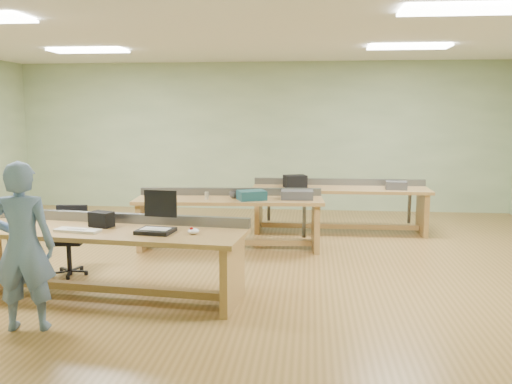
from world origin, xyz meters
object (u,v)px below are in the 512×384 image
(parts_bin_teal, at_px, (252,195))
(drinks_can, at_px, (207,196))
(person, at_px, (23,247))
(workbench_front, at_px, (99,245))
(workbench_mid, at_px, (229,211))
(task_chair, at_px, (70,250))
(laptop_base, at_px, (156,231))
(parts_bin_grey, at_px, (297,195))
(workbench_back, at_px, (339,199))
(mug, at_px, (233,195))
(camera_bag, at_px, (101,219))

(parts_bin_teal, distance_m, drinks_can, 0.65)
(person, bearing_deg, workbench_front, -118.68)
(workbench_mid, height_order, person, person)
(workbench_mid, bearing_deg, task_chair, -144.05)
(laptop_base, height_order, parts_bin_teal, parts_bin_teal)
(workbench_front, height_order, parts_bin_grey, parts_bin_grey)
(workbench_back, relative_size, laptop_base, 8.03)
(laptop_base, bearing_deg, drinks_can, 94.89)
(workbench_front, distance_m, workbench_back, 4.48)
(workbench_mid, relative_size, drinks_can, 25.88)
(person, distance_m, mug, 3.52)
(workbench_front, bearing_deg, parts_bin_grey, 52.81)
(parts_bin_teal, bearing_deg, workbench_back, 47.15)
(workbench_front, relative_size, camera_bag, 13.29)
(person, relative_size, parts_bin_teal, 4.10)
(workbench_front, distance_m, parts_bin_grey, 3.07)
(person, distance_m, parts_bin_teal, 3.53)
(workbench_front, bearing_deg, camera_bag, 97.36)
(workbench_back, distance_m, task_chair, 4.44)
(laptop_base, xyz_separation_m, parts_bin_grey, (1.41, 2.38, 0.04))
(mug, bearing_deg, drinks_can, -158.53)
(parts_bin_teal, xyz_separation_m, parts_bin_grey, (0.65, 0.14, -0.00))
(workbench_front, xyz_separation_m, parts_bin_teal, (1.44, 2.09, 0.25))
(laptop_base, xyz_separation_m, parts_bin_teal, (0.76, 2.24, 0.05))
(workbench_mid, distance_m, mug, 0.25)
(task_chair, distance_m, mug, 2.42)
(workbench_back, xyz_separation_m, camera_bag, (-2.77, -3.43, 0.28))
(workbench_mid, xyz_separation_m, laptop_base, (-0.42, -2.37, 0.22))
(parts_bin_grey, relative_size, drinks_can, 4.27)
(workbench_mid, relative_size, parts_bin_teal, 7.25)
(workbench_front, height_order, workbench_back, same)
(camera_bag, bearing_deg, laptop_base, -0.21)
(parts_bin_teal, xyz_separation_m, mug, (-0.28, 0.13, -0.02))
(person, xyz_separation_m, camera_bag, (0.32, 1.06, 0.05))
(camera_bag, height_order, mug, camera_bag)
(person, xyz_separation_m, drinks_can, (1.11, 3.05, 0.02))
(person, bearing_deg, laptop_base, -150.54)
(laptop_base, bearing_deg, task_chair, 154.80)
(task_chair, relative_size, mug, 6.73)
(person, bearing_deg, workbench_mid, -124.02)
(parts_bin_teal, xyz_separation_m, drinks_can, (-0.65, -0.01, -0.01))
(camera_bag, bearing_deg, person, -87.82)
(task_chair, bearing_deg, workbench_back, 32.48)
(workbench_mid, height_order, laptop_base, workbench_mid)
(task_chair, xyz_separation_m, parts_bin_grey, (2.77, 1.50, 0.50))
(workbench_back, height_order, camera_bag, camera_bag)
(workbench_front, bearing_deg, laptop_base, -6.33)
(workbench_front, distance_m, laptop_base, 0.72)
(laptop_base, bearing_deg, parts_bin_grey, 67.12)
(camera_bag, height_order, parts_bin_grey, camera_bag)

